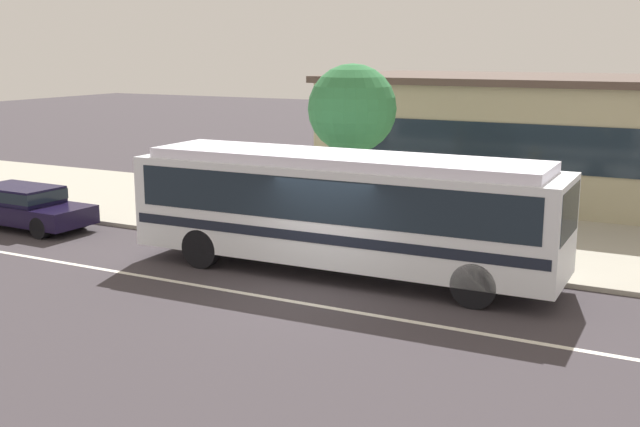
{
  "coord_description": "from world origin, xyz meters",
  "views": [
    {
      "loc": [
        7.99,
        -14.94,
        5.41
      ],
      "look_at": [
        -1.06,
        2.27,
        1.3
      ],
      "focal_mm": 43.94,
      "sensor_mm": 36.0,
      "label": 1
    }
  ],
  "objects_px": {
    "bus_stop_sign": "(527,204)",
    "street_tree_near_stop": "(352,110)",
    "transit_bus": "(343,205)",
    "pedestrian_waiting_near_sign": "(453,210)",
    "sedan_behind_bus": "(23,205)"
  },
  "relations": [
    {
      "from": "street_tree_near_stop",
      "to": "pedestrian_waiting_near_sign",
      "type": "bearing_deg",
      "value": 0.64
    },
    {
      "from": "transit_bus",
      "to": "pedestrian_waiting_near_sign",
      "type": "bearing_deg",
      "value": 65.36
    },
    {
      "from": "transit_bus",
      "to": "street_tree_near_stop",
      "type": "bearing_deg",
      "value": 112.2
    },
    {
      "from": "sedan_behind_bus",
      "to": "pedestrian_waiting_near_sign",
      "type": "height_order",
      "value": "pedestrian_waiting_near_sign"
    },
    {
      "from": "sedan_behind_bus",
      "to": "bus_stop_sign",
      "type": "distance_m",
      "value": 15.01
    },
    {
      "from": "transit_bus",
      "to": "sedan_behind_bus",
      "type": "relative_size",
      "value": 2.37
    },
    {
      "from": "transit_bus",
      "to": "pedestrian_waiting_near_sign",
      "type": "xyz_separation_m",
      "value": [
        1.61,
        3.51,
        -0.6
      ]
    },
    {
      "from": "sedan_behind_bus",
      "to": "bus_stop_sign",
      "type": "bearing_deg",
      "value": 7.67
    },
    {
      "from": "sedan_behind_bus",
      "to": "bus_stop_sign",
      "type": "xyz_separation_m",
      "value": [
        14.84,
        2.0,
        1.05
      ]
    },
    {
      "from": "sedan_behind_bus",
      "to": "pedestrian_waiting_near_sign",
      "type": "xyz_separation_m",
      "value": [
        12.49,
        3.54,
        0.39
      ]
    },
    {
      "from": "bus_stop_sign",
      "to": "street_tree_near_stop",
      "type": "height_order",
      "value": "street_tree_near_stop"
    },
    {
      "from": "bus_stop_sign",
      "to": "sedan_behind_bus",
      "type": "bearing_deg",
      "value": -172.33
    },
    {
      "from": "transit_bus",
      "to": "bus_stop_sign",
      "type": "relative_size",
      "value": 4.13
    },
    {
      "from": "sedan_behind_bus",
      "to": "bus_stop_sign",
      "type": "height_order",
      "value": "bus_stop_sign"
    },
    {
      "from": "sedan_behind_bus",
      "to": "street_tree_near_stop",
      "type": "distance_m",
      "value": 10.53
    }
  ]
}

